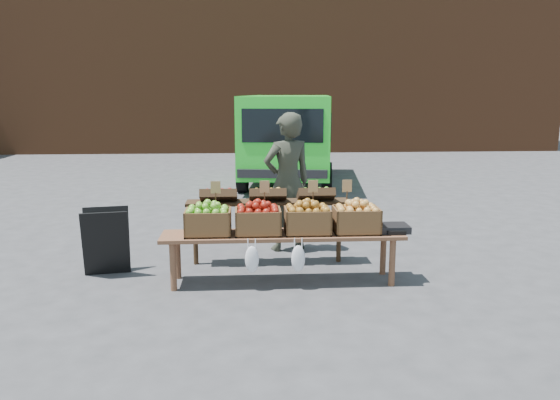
{
  "coord_description": "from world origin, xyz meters",
  "views": [
    {
      "loc": [
        0.6,
        -6.27,
        2.12
      ],
      "look_at": [
        0.99,
        0.11,
        0.85
      ],
      "focal_mm": 35.0,
      "sensor_mm": 36.0,
      "label": 1
    }
  ],
  "objects_px": {
    "weighing_scale": "(393,228)",
    "delivery_van": "(288,139)",
    "vendor": "(287,182)",
    "back_table": "(268,223)",
    "crate_green_apples": "(356,220)",
    "crate_red_apples": "(307,221)",
    "crate_golden_apples": "(208,222)",
    "chalkboard_sign": "(106,241)",
    "crate_russet_pears": "(258,221)",
    "display_bench": "(283,258)"
  },
  "relations": [
    {
      "from": "crate_russet_pears",
      "to": "display_bench",
      "type": "bearing_deg",
      "value": 0.0
    },
    {
      "from": "chalkboard_sign",
      "to": "back_table",
      "type": "height_order",
      "value": "back_table"
    },
    {
      "from": "delivery_van",
      "to": "crate_green_apples",
      "type": "bearing_deg",
      "value": -80.8
    },
    {
      "from": "chalkboard_sign",
      "to": "crate_golden_apples",
      "type": "height_order",
      "value": "crate_golden_apples"
    },
    {
      "from": "back_table",
      "to": "crate_green_apples",
      "type": "distance_m",
      "value": 1.22
    },
    {
      "from": "chalkboard_sign",
      "to": "crate_red_apples",
      "type": "bearing_deg",
      "value": -20.06
    },
    {
      "from": "vendor",
      "to": "chalkboard_sign",
      "type": "bearing_deg",
      "value": 1.31
    },
    {
      "from": "crate_green_apples",
      "to": "weighing_scale",
      "type": "bearing_deg",
      "value": 0.0
    },
    {
      "from": "delivery_van",
      "to": "weighing_scale",
      "type": "height_order",
      "value": "delivery_van"
    },
    {
      "from": "crate_golden_apples",
      "to": "crate_green_apples",
      "type": "distance_m",
      "value": 1.65
    },
    {
      "from": "crate_russet_pears",
      "to": "weighing_scale",
      "type": "xyz_separation_m",
      "value": [
        1.52,
        0.0,
        -0.1
      ]
    },
    {
      "from": "crate_russet_pears",
      "to": "vendor",
      "type": "bearing_deg",
      "value": 72.05
    },
    {
      "from": "crate_green_apples",
      "to": "weighing_scale",
      "type": "distance_m",
      "value": 0.44
    },
    {
      "from": "weighing_scale",
      "to": "delivery_van",
      "type": "bearing_deg",
      "value": 95.37
    },
    {
      "from": "crate_red_apples",
      "to": "crate_green_apples",
      "type": "xyz_separation_m",
      "value": [
        0.55,
        0.0,
        0.0
      ]
    },
    {
      "from": "weighing_scale",
      "to": "chalkboard_sign",
      "type": "bearing_deg",
      "value": 172.73
    },
    {
      "from": "back_table",
      "to": "display_bench",
      "type": "bearing_deg",
      "value": -78.93
    },
    {
      "from": "vendor",
      "to": "crate_golden_apples",
      "type": "xyz_separation_m",
      "value": [
        -0.97,
        -1.31,
        -0.22
      ]
    },
    {
      "from": "crate_red_apples",
      "to": "weighing_scale",
      "type": "distance_m",
      "value": 0.98
    },
    {
      "from": "delivery_van",
      "to": "display_bench",
      "type": "height_order",
      "value": "delivery_van"
    },
    {
      "from": "crate_red_apples",
      "to": "weighing_scale",
      "type": "bearing_deg",
      "value": 0.0
    },
    {
      "from": "display_bench",
      "to": "crate_red_apples",
      "type": "relative_size",
      "value": 5.4
    },
    {
      "from": "crate_golden_apples",
      "to": "crate_green_apples",
      "type": "bearing_deg",
      "value": 0.0
    },
    {
      "from": "crate_red_apples",
      "to": "crate_golden_apples",
      "type": "bearing_deg",
      "value": 180.0
    },
    {
      "from": "back_table",
      "to": "crate_russet_pears",
      "type": "height_order",
      "value": "back_table"
    },
    {
      "from": "display_bench",
      "to": "crate_red_apples",
      "type": "bearing_deg",
      "value": 0.0
    },
    {
      "from": "delivery_van",
      "to": "vendor",
      "type": "height_order",
      "value": "delivery_van"
    },
    {
      "from": "vendor",
      "to": "crate_red_apples",
      "type": "bearing_deg",
      "value": 74.81
    },
    {
      "from": "delivery_van",
      "to": "back_table",
      "type": "height_order",
      "value": "delivery_van"
    },
    {
      "from": "crate_golden_apples",
      "to": "crate_red_apples",
      "type": "relative_size",
      "value": 1.0
    },
    {
      "from": "crate_red_apples",
      "to": "crate_green_apples",
      "type": "height_order",
      "value": "same"
    },
    {
      "from": "chalkboard_sign",
      "to": "display_bench",
      "type": "height_order",
      "value": "chalkboard_sign"
    },
    {
      "from": "vendor",
      "to": "crate_golden_apples",
      "type": "relative_size",
      "value": 3.73
    },
    {
      "from": "crate_russet_pears",
      "to": "crate_green_apples",
      "type": "bearing_deg",
      "value": 0.0
    },
    {
      "from": "back_table",
      "to": "weighing_scale",
      "type": "relative_size",
      "value": 6.18
    },
    {
      "from": "chalkboard_sign",
      "to": "back_table",
      "type": "relative_size",
      "value": 0.38
    },
    {
      "from": "display_bench",
      "to": "crate_russet_pears",
      "type": "xyz_separation_m",
      "value": [
        -0.28,
        0.0,
        0.42
      ]
    },
    {
      "from": "delivery_van",
      "to": "crate_russet_pears",
      "type": "xyz_separation_m",
      "value": [
        -0.87,
        -7.01,
        -0.31
      ]
    },
    {
      "from": "display_bench",
      "to": "crate_golden_apples",
      "type": "xyz_separation_m",
      "value": [
        -0.82,
        0.0,
        0.42
      ]
    },
    {
      "from": "vendor",
      "to": "weighing_scale",
      "type": "bearing_deg",
      "value": 109.36
    },
    {
      "from": "display_bench",
      "to": "chalkboard_sign",
      "type": "bearing_deg",
      "value": 168.41
    },
    {
      "from": "crate_red_apples",
      "to": "crate_green_apples",
      "type": "bearing_deg",
      "value": 0.0
    },
    {
      "from": "back_table",
      "to": "weighing_scale",
      "type": "xyz_separation_m",
      "value": [
        1.39,
        -0.72,
        0.09
      ]
    },
    {
      "from": "crate_golden_apples",
      "to": "weighing_scale",
      "type": "xyz_separation_m",
      "value": [
        2.08,
        0.0,
        -0.1
      ]
    },
    {
      "from": "vendor",
      "to": "display_bench",
      "type": "relative_size",
      "value": 0.69
    },
    {
      "from": "chalkboard_sign",
      "to": "weighing_scale",
      "type": "xyz_separation_m",
      "value": [
        3.31,
        -0.42,
        0.21
      ]
    },
    {
      "from": "crate_golden_apples",
      "to": "delivery_van",
      "type": "bearing_deg",
      "value": 78.58
    },
    {
      "from": "vendor",
      "to": "back_table",
      "type": "bearing_deg",
      "value": 43.17
    },
    {
      "from": "vendor",
      "to": "display_bench",
      "type": "distance_m",
      "value": 1.47
    },
    {
      "from": "vendor",
      "to": "crate_green_apples",
      "type": "distance_m",
      "value": 1.49
    }
  ]
}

